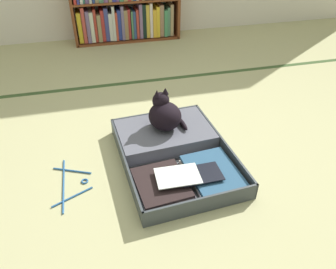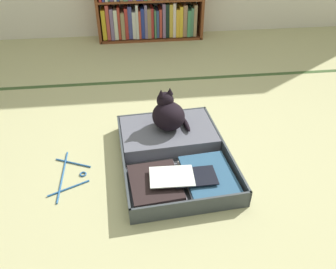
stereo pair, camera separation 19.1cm
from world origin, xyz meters
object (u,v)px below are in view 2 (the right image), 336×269
open_suitcase (173,151)px  bookshelf (149,1)px  black_cat (168,114)px  clothes_hanger (69,175)px

open_suitcase → bookshelf: bearing=89.3°
black_cat → clothes_hanger: bearing=-155.4°
open_suitcase → clothes_hanger: bearing=-170.8°
bookshelf → clothes_hanger: (-0.65, -2.24, -0.40)m
bookshelf → black_cat: size_ratio=4.28×
bookshelf → clothes_hanger: bookshelf is taller
bookshelf → black_cat: (-0.04, -1.96, -0.20)m
clothes_hanger → bookshelf: bearing=73.9°
open_suitcase → clothes_hanger: size_ratio=2.07×
bookshelf → open_suitcase: 2.17m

